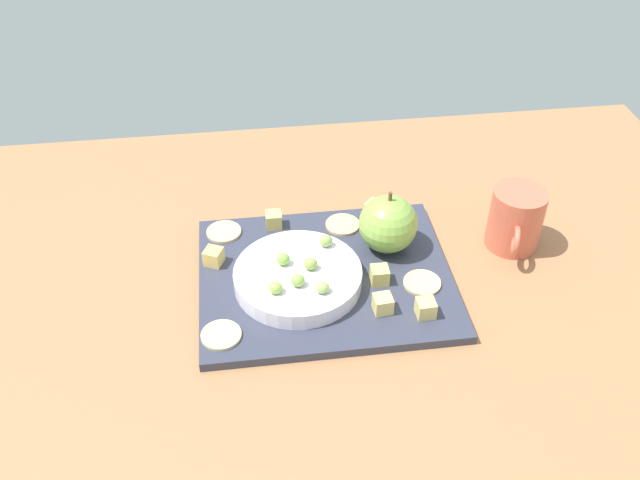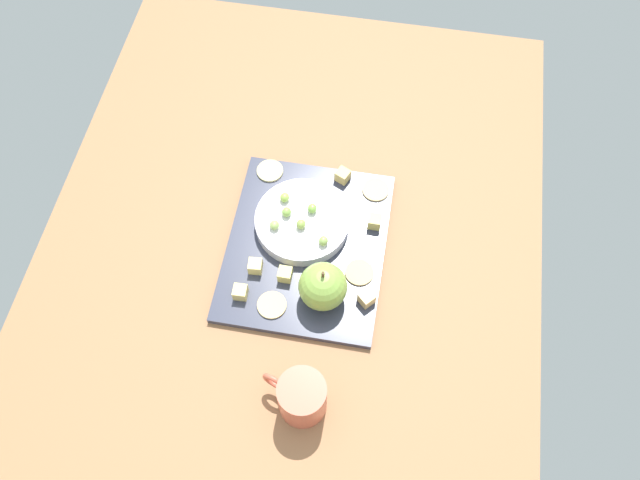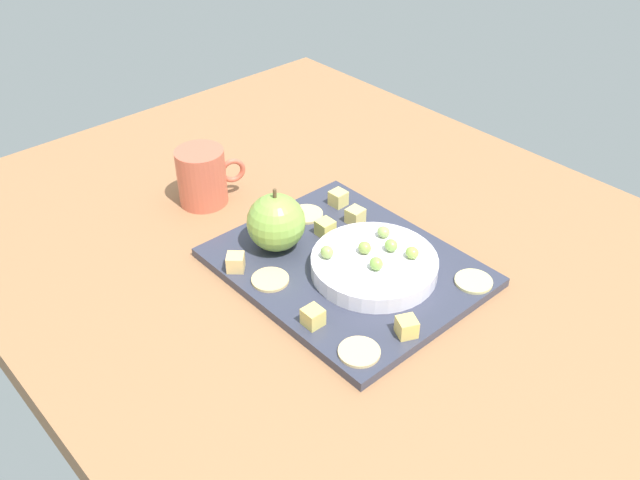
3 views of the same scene
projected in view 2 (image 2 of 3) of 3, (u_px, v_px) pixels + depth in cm
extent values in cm
cube|color=#9B6A45|center=(288.00, 262.00, 112.51)|extent=(119.20, 87.45, 4.33)
cube|color=#35384A|center=(306.00, 246.00, 110.88)|extent=(33.07, 27.11, 1.28)
cylinder|color=white|center=(302.00, 221.00, 111.17)|extent=(16.56, 16.56, 2.29)
sphere|color=#87B047|center=(323.00, 286.00, 102.21)|extent=(7.98, 7.98, 7.98)
cylinder|color=brown|center=(323.00, 274.00, 98.16)|extent=(0.50, 0.50, 1.20)
cube|color=#F1C579|center=(367.00, 298.00, 104.33)|extent=(3.17, 3.17, 2.25)
cube|color=#E4CB68|center=(375.00, 222.00, 111.18)|extent=(2.28, 2.28, 2.25)
cube|color=#F1CB66|center=(343.00, 176.00, 115.73)|extent=(2.99, 2.99, 2.25)
cube|color=#ECD478|center=(255.00, 266.00, 107.10)|extent=(2.42, 2.42, 2.25)
cube|color=#E5D074|center=(240.00, 292.00, 104.85)|extent=(2.33, 2.33, 2.25)
cube|color=#E4D46D|center=(285.00, 274.00, 106.38)|extent=(2.27, 2.27, 2.25)
cylinder|color=#E2C684|center=(272.00, 305.00, 104.77)|extent=(4.88, 4.88, 0.40)
cylinder|color=#D1C485|center=(270.00, 171.00, 117.33)|extent=(4.88, 4.88, 0.40)
cylinder|color=#E2BE7C|center=(359.00, 272.00, 107.56)|extent=(4.88, 4.88, 0.40)
cylinder|color=#E2C083|center=(376.00, 190.00, 115.36)|extent=(4.88, 4.88, 0.40)
ellipsoid|color=#98B75E|center=(274.00, 225.00, 108.66)|extent=(1.80, 1.62, 1.46)
ellipsoid|color=#90AD4C|center=(301.00, 224.00, 108.65)|extent=(1.80, 1.62, 1.62)
ellipsoid|color=#98BC4C|center=(285.00, 198.00, 111.21)|extent=(1.80, 1.62, 1.56)
ellipsoid|color=#89BD4D|center=(312.00, 208.00, 110.08)|extent=(1.80, 1.62, 1.70)
ellipsoid|color=#89B44F|center=(287.00, 212.00, 109.77)|extent=(1.80, 1.62, 1.65)
ellipsoid|color=#92B159|center=(323.00, 241.00, 107.10)|extent=(1.80, 1.62, 1.67)
cylinder|color=#D56248|center=(302.00, 398.00, 94.63)|extent=(7.38, 7.38, 8.81)
torus|color=#D56248|center=(274.00, 382.00, 95.76)|extent=(2.09, 4.04, 4.00)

